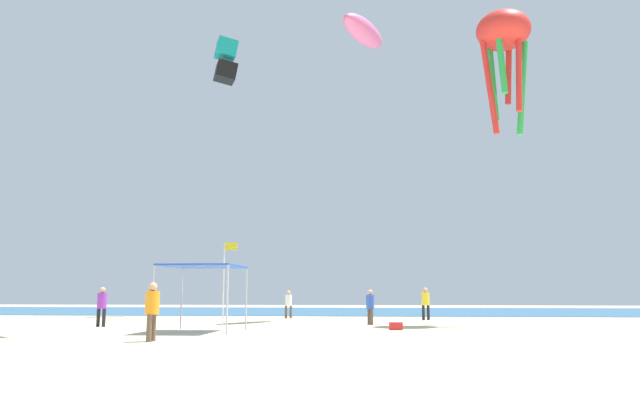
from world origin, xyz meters
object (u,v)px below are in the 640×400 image
kite_inflatable_pink (363,31)px  kite_octopus_red (504,37)px  person_far_shore (102,303)px  person_central (426,301)px  person_rightmost (370,304)px  person_near_tent (152,307)px  canopy_tent (204,269)px  cooler_box (396,326)px  banner_flag (225,276)px  person_leftmost (288,302)px  kite_box_teal (226,61)px

kite_inflatable_pink → kite_octopus_red: 8.32m
person_far_shore → kite_inflatable_pink: kite_inflatable_pink is taller
person_central → person_rightmost: person_central is taller
person_near_tent → person_central: (9.94, 16.03, -0.02)m
canopy_tent → person_rightmost: (6.56, 5.98, -1.49)m
person_central → kite_inflatable_pink: 16.08m
person_central → person_far_shore: size_ratio=1.02×
cooler_box → banner_flag: bearing=171.1°
person_leftmost → kite_box_teal: size_ratio=0.52×
kite_inflatable_pink → kite_box_teal: size_ratio=1.46×
person_leftmost → kite_box_teal: bearing=140.5°
person_leftmost → kite_octopus_red: (12.01, -6.60, 13.59)m
person_near_tent → person_central: bearing=-28.8°
kite_inflatable_pink → kite_box_teal: kite_box_teal is taller
person_near_tent → cooler_box: (7.92, 6.75, -0.91)m
person_leftmost → cooler_box: size_ratio=2.91×
person_far_shore → kite_inflatable_pink: size_ratio=0.38×
person_rightmost → person_near_tent: bearing=-59.9°
person_far_shore → kite_box_teal: bearing=98.0°
banner_flag → kite_inflatable_pink: (6.26, 6.67, 14.47)m
canopy_tent → person_rightmost: bearing=42.3°
kite_inflatable_pink → kite_octopus_red: kite_inflatable_pink is taller
kite_inflatable_pink → person_rightmost: bearing=28.2°
person_central → cooler_box: person_central is taller
person_leftmost → kite_octopus_red: 19.30m
kite_box_teal → banner_flag: bearing=-7.7°
canopy_tent → person_central: canopy_tent is taller
canopy_tent → person_central: bearing=49.6°
cooler_box → canopy_tent: bearing=-165.0°
person_near_tent → kite_inflatable_pink: bearing=-21.4°
person_leftmost → kite_box_teal: (-5.22, 3.76, 17.04)m
kite_inflatable_pink → person_central: bearing=138.1°
person_near_tent → kite_inflatable_pink: (6.62, 14.61, 15.65)m
person_leftmost → kite_inflatable_pink: kite_inflatable_pink is taller
canopy_tent → kite_inflatable_pink: (6.34, 9.91, 14.27)m
person_leftmost → banner_flag: (-1.50, -9.81, 1.29)m
cooler_box → kite_octopus_red: size_ratio=0.09×
person_near_tent → canopy_tent: bearing=-0.5°
person_leftmost → person_far_shore: (-7.19, -9.83, 0.07)m
person_near_tent → person_far_shore: bearing=36.9°
person_central → kite_inflatable_pink: size_ratio=0.39×
person_far_shore → canopy_tent: bearing=-13.6°
person_near_tent → kite_octopus_red: (13.87, 11.14, 13.48)m
person_rightmost → kite_inflatable_pink: bearing=156.0°
canopy_tent → person_near_tent: 4.91m
cooler_box → kite_inflatable_pink: 18.38m
person_central → person_far_shore: person_central is taller
person_leftmost → person_central: person_central is taller
kite_inflatable_pink → kite_box_teal: bearing=-99.7°
kite_octopus_red → person_far_shore: bearing=122.6°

